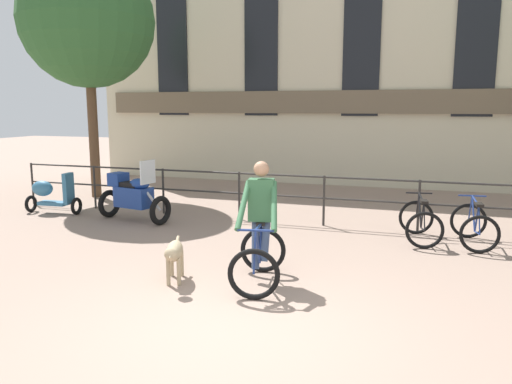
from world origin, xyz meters
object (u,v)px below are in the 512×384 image
Objects in this scene: dog at (174,253)px; parked_motorcycle at (133,195)px; cyclist_with_bike at (260,229)px; parked_bicycle_mid_left at (474,226)px; parked_scooter at (51,194)px; parked_bicycle_near_lamp at (420,222)px.

dog is 0.57× the size of parked_motorcycle.
parked_bicycle_mid_left is (3.03, 3.00, -0.41)m from cyclist_with_bike.
parked_motorcycle reaches higher than parked_scooter.
parked_scooter is at bearing -4.39° from parked_bicycle_mid_left.
parked_scooter reaches higher than dog.
dog is 0.83× the size of parked_bicycle_mid_left.
dog is 5.38m from parked_bicycle_mid_left.
parked_bicycle_near_lamp and parked_bicycle_mid_left have the same top height.
parked_scooter is at bearing 99.83° from parked_motorcycle.
parked_motorcycle is 5.92m from parked_bicycle_near_lamp.
parked_scooter is (-8.15, -0.16, 0.10)m from parked_bicycle_near_lamp.
parked_motorcycle is at bearing 108.94° from dog.
parked_bicycle_near_lamp is (2.13, 3.00, -0.41)m from cyclist_with_bike.
parked_scooter is at bearing 143.23° from cyclist_with_bike.
parked_bicycle_near_lamp is (3.26, 3.40, -0.07)m from dog.
cyclist_with_bike is at bearing -120.59° from parked_scooter.
cyclist_with_bike is 1.25m from dog.
parked_scooter is (-9.06, -0.16, 0.10)m from parked_bicycle_mid_left.
parked_bicycle_mid_left is (6.82, 0.24, -0.20)m from parked_motorcycle.
parked_bicycle_mid_left is at bearing 33.13° from cyclist_with_bike.
parked_motorcycle reaches higher than dog.
cyclist_with_bike is 4.28m from parked_bicycle_mid_left.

